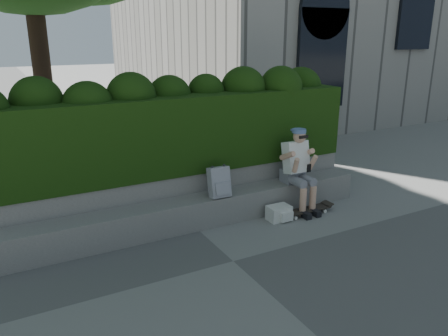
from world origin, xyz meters
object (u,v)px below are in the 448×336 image
skateboard (307,210)px  backpack_ground (279,213)px  person (298,166)px  backpack_plaid (219,182)px

skateboard → backpack_ground: size_ratio=2.39×
person → backpack_ground: size_ratio=3.82×
backpack_ground → skateboard: bearing=-3.5°
skateboard → backpack_plaid: 1.61m
person → backpack_plaid: size_ratio=2.96×
skateboard → backpack_plaid: backpack_plaid is taller
person → backpack_ground: bearing=-154.7°
person → skateboard: person is taller
person → backpack_ground: (-0.53, -0.25, -0.64)m
backpack_plaid → backpack_ground: (0.90, -0.33, -0.57)m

